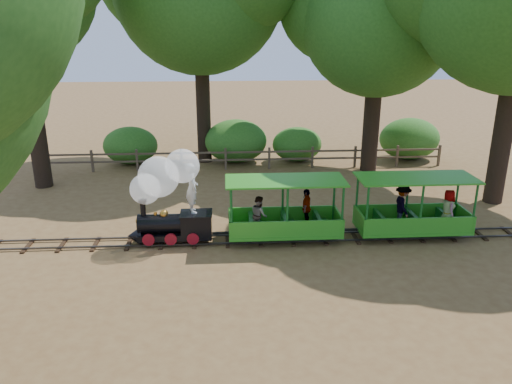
{
  "coord_description": "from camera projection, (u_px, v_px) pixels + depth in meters",
  "views": [
    {
      "loc": [
        -1.01,
        -14.09,
        6.39
      ],
      "look_at": [
        -0.09,
        0.5,
        1.42
      ],
      "focal_mm": 35.0,
      "sensor_mm": 36.0,
      "label": 1
    }
  ],
  "objects": [
    {
      "name": "carriage_rear",
      "position": [
        415.0,
        212.0,
        15.43
      ],
      "size": [
        3.58,
        1.46,
        1.86
      ],
      "color": "green",
      "rests_on": "track"
    },
    {
      "name": "carriage_front",
      "position": [
        284.0,
        217.0,
        15.21
      ],
      "size": [
        3.58,
        1.46,
        1.86
      ],
      "color": "green",
      "rests_on": "track"
    },
    {
      "name": "fence",
      "position": [
        247.0,
        157.0,
        22.8
      ],
      "size": [
        18.1,
        0.1,
        1.0
      ],
      "color": "brown",
      "rests_on": "ground"
    },
    {
      "name": "track",
      "position": [
        260.0,
        239.0,
        15.4
      ],
      "size": [
        22.0,
        1.0,
        0.1
      ],
      "color": "#3F3D3A",
      "rests_on": "ground"
    },
    {
      "name": "shrub_west",
      "position": [
        130.0,
        145.0,
        23.6
      ],
      "size": [
        2.56,
        1.97,
        1.78
      ],
      "primitive_type": "ellipsoid",
      "color": "#2D6B1E",
      "rests_on": "ground"
    },
    {
      "name": "oak_ne",
      "position": [
        379.0,
        9.0,
        20.69
      ],
      "size": [
        8.25,
        7.26,
        9.92
      ],
      "color": "#2D2116",
      "rests_on": "ground"
    },
    {
      "name": "shrub_mid_w",
      "position": [
        236.0,
        141.0,
        23.85
      ],
      "size": [
        2.97,
        2.29,
        2.06
      ],
      "primitive_type": "ellipsoid",
      "color": "#2D6B1E",
      "rests_on": "ground"
    },
    {
      "name": "ground",
      "position": [
        260.0,
        241.0,
        15.43
      ],
      "size": [
        90.0,
        90.0,
        0.0
      ],
      "primitive_type": "plane",
      "color": "olive",
      "rests_on": "ground"
    },
    {
      "name": "shrub_mid_e",
      "position": [
        297.0,
        144.0,
        24.1
      ],
      "size": [
        2.39,
        1.84,
        1.65
      ],
      "primitive_type": "ellipsoid",
      "color": "#2D6B1E",
      "rests_on": "ground"
    },
    {
      "name": "shrub_east",
      "position": [
        409.0,
        139.0,
        24.37
      ],
      "size": [
        2.93,
        2.26,
        2.03
      ],
      "primitive_type": "ellipsoid",
      "color": "#2D6B1E",
      "rests_on": "ground"
    },
    {
      "name": "locomotive",
      "position": [
        167.0,
        191.0,
        14.79
      ],
      "size": [
        2.58,
        1.21,
        2.96
      ],
      "color": "black",
      "rests_on": "ground"
    }
  ]
}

